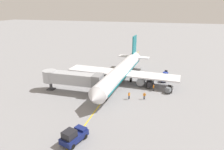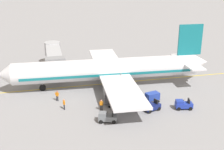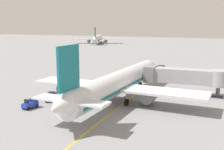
{
  "view_description": "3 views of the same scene",
  "coord_description": "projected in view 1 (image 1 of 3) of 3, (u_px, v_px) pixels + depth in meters",
  "views": [
    {
      "loc": [
        -12.98,
        50.59,
        20.0
      ],
      "look_at": [
        -0.18,
        4.91,
        3.69
      ],
      "focal_mm": 32.97,
      "sensor_mm": 36.0,
      "label": 1
    },
    {
      "loc": [
        -47.96,
        10.78,
        19.49
      ],
      "look_at": [
        -1.76,
        -0.28,
        2.25
      ],
      "focal_mm": 46.37,
      "sensor_mm": 36.0,
      "label": 2
    },
    {
      "loc": [
        15.18,
        -44.41,
        13.42
      ],
      "look_at": [
        -4.06,
        4.4,
        3.64
      ],
      "focal_mm": 46.43,
      "sensor_mm": 36.0,
      "label": 3
    }
  ],
  "objects": [
    {
      "name": "ground_crew_wing_walker",
      "position": [
        129.0,
        95.0,
        45.54
      ],
      "size": [
        0.43,
        0.68,
        1.69
      ],
      "color": "#232328",
      "rests_on": "ground"
    },
    {
      "name": "parked_airliner",
      "position": [
        121.0,
        72.0,
        54.27
      ],
      "size": [
        30.25,
        37.33,
        10.63
      ],
      "color": "silver",
      "rests_on": "ground"
    },
    {
      "name": "baggage_tug_trailing",
      "position": [
        163.0,
        79.0,
        56.02
      ],
      "size": [
        1.96,
        2.75,
        1.62
      ],
      "color": "navy",
      "rests_on": "ground"
    },
    {
      "name": "baggage_cart_third_in_train",
      "position": [
        153.0,
        76.0,
        57.68
      ],
      "size": [
        1.79,
        2.98,
        1.58
      ],
      "color": "#4C4C51",
      "rests_on": "ground"
    },
    {
      "name": "pushback_tractor",
      "position": [
        73.0,
        136.0,
        31.2
      ],
      "size": [
        3.38,
        4.85,
        2.4
      ],
      "color": "navy",
      "rests_on": "ground"
    },
    {
      "name": "baggage_cart_front",
      "position": [
        149.0,
        84.0,
        52.03
      ],
      "size": [
        1.79,
        2.98,
        1.58
      ],
      "color": "#4C4C51",
      "rests_on": "ground"
    },
    {
      "name": "ground_plane",
      "position": [
        116.0,
        82.0,
        55.88
      ],
      "size": [
        400.0,
        400.0,
        0.0
      ],
      "primitive_type": "plane",
      "color": "gray"
    },
    {
      "name": "baggage_cart_second_in_train",
      "position": [
        151.0,
        80.0,
        54.72
      ],
      "size": [
        1.79,
        2.98,
        1.58
      ],
      "color": "#4C4C51",
      "rests_on": "ground"
    },
    {
      "name": "jet_bridge",
      "position": [
        72.0,
        78.0,
        48.56
      ],
      "size": [
        15.01,
        3.5,
        4.98
      ],
      "color": "#A8AAAF",
      "rests_on": "ground"
    },
    {
      "name": "baggage_tug_spare",
      "position": [
        169.0,
        90.0,
        49.1
      ],
      "size": [
        1.83,
        2.73,
        1.62
      ],
      "color": "slate",
      "rests_on": "ground"
    },
    {
      "name": "ground_crew_marshaller",
      "position": [
        144.0,
        95.0,
        45.45
      ],
      "size": [
        0.73,
        0.3,
        1.69
      ],
      "color": "#232328",
      "rests_on": "ground"
    },
    {
      "name": "gate_lead_in_line",
      "position": [
        116.0,
        82.0,
        55.88
      ],
      "size": [
        0.24,
        80.0,
        0.01
      ],
      "primitive_type": "cube",
      "color": "gold",
      "rests_on": "ground"
    },
    {
      "name": "baggage_tug_lead",
      "position": [
        165.0,
        74.0,
        60.24
      ],
      "size": [
        1.71,
        2.69,
        1.62
      ],
      "color": "#1E339E",
      "rests_on": "ground"
    },
    {
      "name": "ground_crew_loader",
      "position": [
        154.0,
        87.0,
        49.89
      ],
      "size": [
        0.29,
        0.73,
        1.69
      ],
      "color": "#232328",
      "rests_on": "ground"
    }
  ]
}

